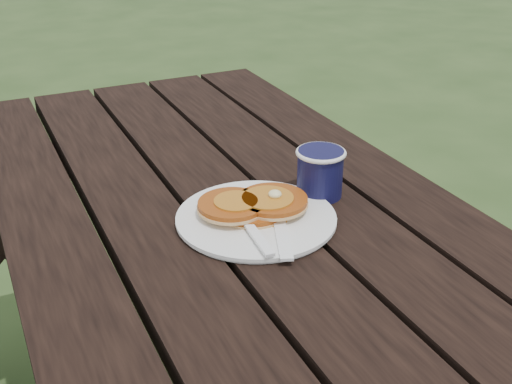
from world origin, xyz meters
name	(u,v)px	position (x,y,z in m)	size (l,w,h in m)	color
plate	(256,219)	(0.01, 0.07, 0.76)	(0.26, 0.26, 0.01)	white
pancake_stack	(254,205)	(0.01, 0.09, 0.77)	(0.18, 0.13, 0.04)	#A24812
knife	(281,229)	(0.03, 0.01, 0.76)	(0.02, 0.18, 0.01)	white
fork	(258,237)	(-0.02, 0.00, 0.77)	(0.03, 0.16, 0.01)	white
coffee_cup	(320,170)	(0.16, 0.11, 0.80)	(0.09, 0.09, 0.09)	#0F0F35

